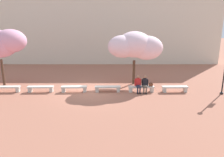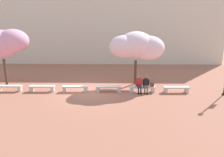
# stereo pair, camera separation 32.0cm
# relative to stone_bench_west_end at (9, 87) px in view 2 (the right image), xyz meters

# --- Properties ---
(ground_plane) EXTENTS (100.00, 100.00, 0.00)m
(ground_plane) POSITION_rel_stone_bench_west_end_xyz_m (6.35, 0.00, -0.31)
(ground_plane) COLOR #9E604C
(building_facade) EXTENTS (29.27, 4.00, 8.52)m
(building_facade) POSITION_rel_stone_bench_west_end_xyz_m (6.35, 12.64, 3.95)
(building_facade) COLOR beige
(building_facade) RESTS_ON ground
(stone_bench_west_end) EXTENTS (1.95, 0.47, 0.45)m
(stone_bench_west_end) POSITION_rel_stone_bench_west_end_xyz_m (0.00, 0.00, 0.00)
(stone_bench_west_end) COLOR beige
(stone_bench_west_end) RESTS_ON ground
(stone_bench_near_west) EXTENTS (1.95, 0.47, 0.45)m
(stone_bench_near_west) POSITION_rel_stone_bench_west_end_xyz_m (2.54, 0.00, 0.00)
(stone_bench_near_west) COLOR beige
(stone_bench_near_west) RESTS_ON ground
(stone_bench_center) EXTENTS (1.95, 0.47, 0.45)m
(stone_bench_center) POSITION_rel_stone_bench_west_end_xyz_m (5.08, 0.00, 0.00)
(stone_bench_center) COLOR beige
(stone_bench_center) RESTS_ON ground
(stone_bench_near_east) EXTENTS (1.95, 0.47, 0.45)m
(stone_bench_near_east) POSITION_rel_stone_bench_west_end_xyz_m (7.62, 0.00, 0.00)
(stone_bench_near_east) COLOR beige
(stone_bench_near_east) RESTS_ON ground
(stone_bench_east_end) EXTENTS (1.95, 0.47, 0.45)m
(stone_bench_east_end) POSITION_rel_stone_bench_west_end_xyz_m (10.15, 0.00, 0.00)
(stone_bench_east_end) COLOR beige
(stone_bench_east_end) RESTS_ON ground
(stone_bench_far_east) EXTENTS (1.95, 0.47, 0.45)m
(stone_bench_far_east) POSITION_rel_stone_bench_west_end_xyz_m (12.69, 0.00, 0.00)
(stone_bench_far_east) COLOR beige
(stone_bench_far_east) RESTS_ON ground
(person_seated_left) EXTENTS (0.51, 0.71, 1.29)m
(person_seated_left) POSITION_rel_stone_bench_west_end_xyz_m (9.89, -0.05, 0.39)
(person_seated_left) COLOR black
(person_seated_left) RESTS_ON ground
(person_seated_right) EXTENTS (0.51, 0.70, 1.29)m
(person_seated_right) POSITION_rel_stone_bench_west_end_xyz_m (10.42, -0.05, 0.39)
(person_seated_right) COLOR black
(person_seated_right) RESTS_ON ground
(handbag) EXTENTS (0.30, 0.15, 0.34)m
(handbag) POSITION_rel_stone_bench_west_end_xyz_m (10.87, 0.01, 0.27)
(handbag) COLOR brown
(handbag) RESTS_ON stone_bench_east_end
(cherry_tree_main) EXTENTS (4.47, 2.96, 4.40)m
(cherry_tree_main) POSITION_rel_stone_bench_west_end_xyz_m (9.80, 2.10, 2.92)
(cherry_tree_main) COLOR #473323
(cherry_tree_main) RESTS_ON ground
(cherry_tree_secondary) EXTENTS (4.62, 2.87, 4.59)m
(cherry_tree_secondary) POSITION_rel_stone_bench_west_end_xyz_m (-1.21, 1.73, 3.14)
(cherry_tree_secondary) COLOR #513828
(cherry_tree_secondary) RESTS_ON ground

